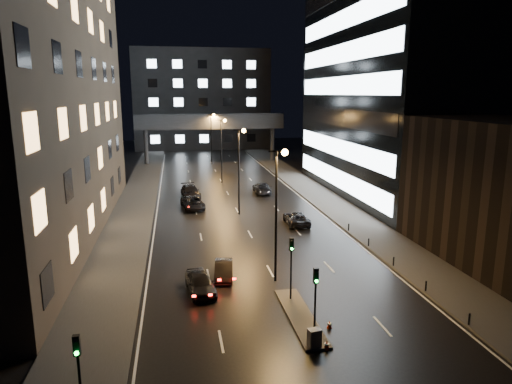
% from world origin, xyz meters
% --- Properties ---
extents(ground, '(160.00, 160.00, 0.00)m').
position_xyz_m(ground, '(0.00, 40.00, 0.00)').
color(ground, black).
rests_on(ground, ground).
extents(sidewalk_left, '(5.00, 110.00, 0.15)m').
position_xyz_m(sidewalk_left, '(-12.50, 35.00, 0.07)').
color(sidewalk_left, '#383533').
rests_on(sidewalk_left, ground).
extents(sidewalk_right, '(5.00, 110.00, 0.15)m').
position_xyz_m(sidewalk_right, '(12.50, 35.00, 0.07)').
color(sidewalk_right, '#383533').
rests_on(sidewalk_right, ground).
extents(building_left, '(15.00, 48.00, 40.00)m').
position_xyz_m(building_left, '(-22.50, 24.00, 20.00)').
color(building_left, '#2D2319').
rests_on(building_left, ground).
extents(building_right_low, '(10.00, 18.00, 12.00)m').
position_xyz_m(building_right_low, '(20.00, 9.00, 6.00)').
color(building_right_low, black).
rests_on(building_right_low, ground).
extents(building_right_glass, '(20.00, 36.00, 45.00)m').
position_xyz_m(building_right_glass, '(25.00, 36.00, 22.50)').
color(building_right_glass, black).
rests_on(building_right_glass, ground).
extents(building_far, '(34.00, 14.00, 25.00)m').
position_xyz_m(building_far, '(0.00, 98.00, 12.50)').
color(building_far, '#333335').
rests_on(building_far, ground).
extents(skybridge, '(30.00, 3.00, 10.00)m').
position_xyz_m(skybridge, '(0.00, 70.00, 8.34)').
color(skybridge, '#333335').
rests_on(skybridge, ground).
extents(median_island, '(1.60, 8.00, 0.15)m').
position_xyz_m(median_island, '(0.30, 2.00, 0.07)').
color(median_island, '#383533').
rests_on(median_island, ground).
extents(traffic_signal_near, '(0.28, 0.34, 4.40)m').
position_xyz_m(traffic_signal_near, '(0.30, 4.49, 3.09)').
color(traffic_signal_near, black).
rests_on(traffic_signal_near, median_island).
extents(traffic_signal_far, '(0.28, 0.34, 4.40)m').
position_xyz_m(traffic_signal_far, '(0.30, -1.01, 3.09)').
color(traffic_signal_far, black).
rests_on(traffic_signal_far, median_island).
extents(traffic_signal_corner, '(0.28, 0.34, 4.40)m').
position_xyz_m(traffic_signal_corner, '(-11.50, -6.01, 2.94)').
color(traffic_signal_corner, black).
rests_on(traffic_signal_corner, ground).
extents(bollard_row, '(0.12, 25.12, 0.90)m').
position_xyz_m(bollard_row, '(10.20, 6.50, 0.45)').
color(bollard_row, black).
rests_on(bollard_row, ground).
extents(streetlight_near, '(1.45, 0.50, 10.15)m').
position_xyz_m(streetlight_near, '(0.16, 8.00, 6.50)').
color(streetlight_near, black).
rests_on(streetlight_near, ground).
extents(streetlight_mid_a, '(1.45, 0.50, 10.15)m').
position_xyz_m(streetlight_mid_a, '(0.16, 28.00, 6.50)').
color(streetlight_mid_a, black).
rests_on(streetlight_mid_a, ground).
extents(streetlight_mid_b, '(1.45, 0.50, 10.15)m').
position_xyz_m(streetlight_mid_b, '(0.16, 48.00, 6.50)').
color(streetlight_mid_b, black).
rests_on(streetlight_mid_b, ground).
extents(streetlight_far, '(1.45, 0.50, 10.15)m').
position_xyz_m(streetlight_far, '(0.16, 68.00, 6.50)').
color(streetlight_far, black).
rests_on(streetlight_far, ground).
extents(car_away_a, '(2.37, 4.62, 1.50)m').
position_xyz_m(car_away_a, '(-5.78, 6.91, 0.75)').
color(car_away_a, black).
rests_on(car_away_a, ground).
extents(car_away_b, '(1.84, 4.07, 1.30)m').
position_xyz_m(car_away_b, '(-3.83, 9.33, 0.65)').
color(car_away_b, black).
rests_on(car_away_b, ground).
extents(car_away_c, '(3.16, 5.60, 1.48)m').
position_xyz_m(car_away_c, '(-5.30, 31.70, 0.74)').
color(car_away_c, black).
rests_on(car_away_c, ground).
extents(car_away_d, '(2.88, 5.80, 1.62)m').
position_xyz_m(car_away_d, '(-5.36, 38.25, 0.81)').
color(car_away_d, black).
rests_on(car_away_d, ground).
extents(car_toward_a, '(2.52, 5.11, 1.39)m').
position_xyz_m(car_toward_a, '(5.58, 22.65, 0.70)').
color(car_toward_a, black).
rests_on(car_toward_a, ground).
extents(car_toward_b, '(2.37, 5.49, 1.58)m').
position_xyz_m(car_toward_b, '(4.83, 39.01, 0.79)').
color(car_toward_b, black).
rests_on(car_toward_b, ground).
extents(utility_cabinet, '(0.79, 0.62, 1.06)m').
position_xyz_m(utility_cabinet, '(0.08, -1.70, 0.68)').
color(utility_cabinet, '#555557').
rests_on(utility_cabinet, median_island).
extents(cone_a, '(0.40, 0.40, 0.48)m').
position_xyz_m(cone_a, '(1.70, 0.37, 0.24)').
color(cone_a, red).
rests_on(cone_a, ground).
extents(cone_b, '(0.37, 0.37, 0.57)m').
position_xyz_m(cone_b, '(0.76, -1.90, 0.28)').
color(cone_b, red).
rests_on(cone_b, ground).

